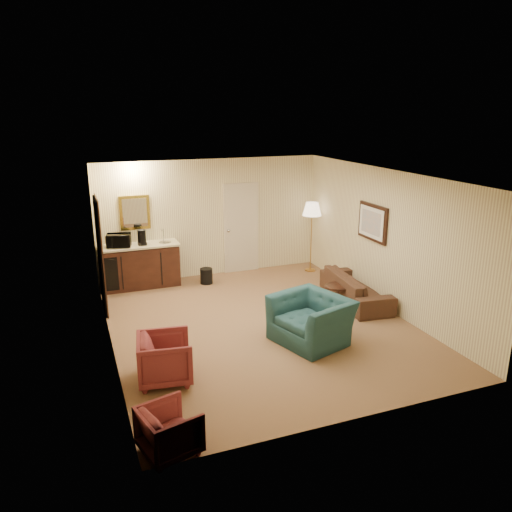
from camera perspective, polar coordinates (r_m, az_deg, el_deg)
The scene contains 12 objects.
ground at distance 8.83m, azimuth 0.44°, elevation -7.82°, with size 6.00×6.00×0.00m, color #91694A.
room_walls at distance 8.94m, azimuth -1.92°, elevation 4.10°, with size 5.02×6.01×2.61m.
wetbar_cabinet at distance 10.77m, azimuth -13.12°, elevation -1.09°, with size 1.64×0.58×0.92m, color #3A1C12.
sofa at distance 9.90m, azimuth 11.36°, elevation -3.08°, with size 1.90×0.56×0.74m, color black.
teal_armchair at distance 8.08m, azimuth 6.35°, elevation -6.42°, with size 1.15×0.75×1.01m, color #1E444C.
rose_chair_near at distance 7.10m, azimuth -10.36°, elevation -11.21°, with size 0.72×0.67×0.74m, color brown.
rose_chair_far at distance 5.81m, azimuth -9.86°, elevation -18.83°, with size 0.59×0.55×0.60m, color brown.
coffee_table at distance 9.74m, azimuth 9.74°, elevation -4.39°, with size 0.71×0.48×0.41m, color black.
floor_lamp at distance 11.50m, azimuth 6.32°, elevation 2.17°, with size 0.43×0.43×1.62m, color #B7873D.
waste_bin at distance 10.82m, azimuth -5.70°, elevation -2.29°, with size 0.27×0.27×0.33m, color black.
microwave at distance 10.55m, azimuth -15.43°, elevation 1.89°, with size 0.48×0.26×0.32m, color black.
coffee_maker at distance 10.56m, azimuth -12.91°, elevation 2.08°, with size 0.17×0.17×0.32m, color black.
Camera 1 is at (-2.93, -7.49, 3.64)m, focal length 35.00 mm.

